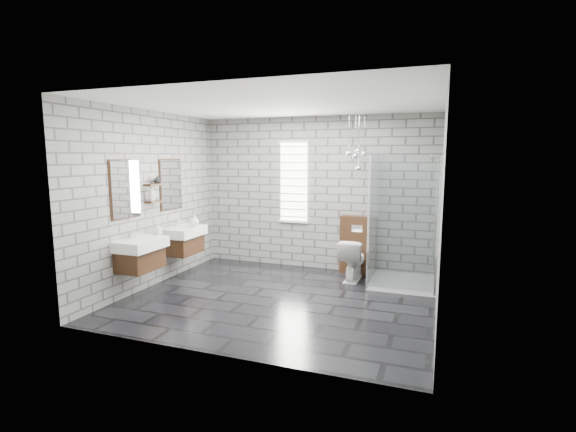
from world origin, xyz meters
The scene contains 20 objects.
floor centered at (0.00, 0.00, -0.01)m, with size 4.20×3.60×0.02m, color black.
ceiling centered at (0.00, 0.00, 2.71)m, with size 4.20×3.60×0.02m, color white.
wall_back centered at (0.00, 1.81, 1.35)m, with size 4.20×0.02×2.70m, color gray.
wall_front centered at (0.00, -1.81, 1.35)m, with size 4.20×0.02×2.70m, color gray.
wall_left centered at (-2.11, 0.00, 1.35)m, with size 0.02×3.60×2.70m, color gray.
wall_right centered at (2.11, 0.00, 1.35)m, with size 0.02×3.60×2.70m, color gray.
vanity_left centered at (-1.91, -0.60, 0.76)m, with size 0.47×0.70×1.57m.
vanity_right centered at (-1.91, 0.48, 0.76)m, with size 0.47×0.70×1.57m.
shelf_lower centered at (-2.03, -0.05, 1.32)m, with size 0.14×0.30×0.03m, color #3D2413.
shelf_upper centered at (-2.03, -0.05, 1.58)m, with size 0.14×0.30×0.03m, color #3D2413.
window centered at (-0.40, 1.78, 1.55)m, with size 0.56×0.05×1.48m.
cistern_panel centered at (0.80, 1.70, 0.50)m, with size 0.60×0.20×1.00m, color #3D2413.
flush_plate centered at (0.80, 1.60, 0.80)m, with size 0.18×0.01×0.12m, color silver.
shower_enclosure centered at (1.50, 1.18, 0.50)m, with size 1.00×1.00×2.03m.
pendant_cluster centered at (0.81, 1.36, 2.02)m, with size 0.31×0.23×0.93m.
toilet centered at (0.80, 1.28, 0.34)m, with size 0.38×0.66×0.68m, color white.
soap_bottle_a centered at (-1.85, -0.22, 0.94)m, with size 0.08×0.08×0.18m, color #B2B2B2.
soap_bottle_b centered at (-1.75, 0.62, 0.94)m, with size 0.15×0.15×0.19m, color #B2B2B2.
soap_bottle_c centered at (-2.02, -0.11, 1.45)m, with size 0.09×0.09×0.23m, color #B2B2B2.
vase centered at (-2.02, 0.04, 1.66)m, with size 0.12×0.12×0.12m, color #B2B2B2.
Camera 1 is at (2.06, -5.32, 2.00)m, focal length 26.00 mm.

